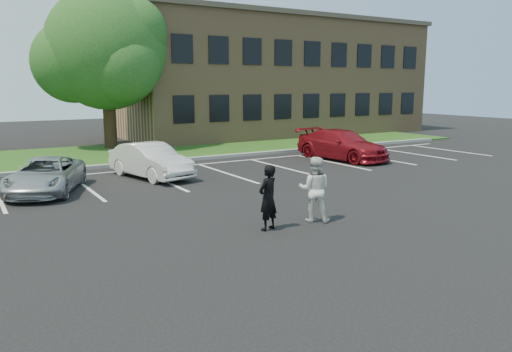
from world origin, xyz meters
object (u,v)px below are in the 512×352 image
Objects in this scene: man_black_suit at (268,198)px; car_red_compact at (342,145)px; tree at (107,52)px; car_white_sedan at (150,161)px; man_white_shirt at (315,189)px; car_silver_minivan at (45,175)px; office_building at (271,77)px.

car_red_compact is (9.55, 8.27, -0.11)m from man_black_suit.
tree is 2.14× the size of car_white_sedan.
car_white_sedan is (-0.09, 8.40, -0.15)m from man_black_suit.
car_red_compact is at bearing -14.06° from car_white_sedan.
man_white_shirt is 9.37m from car_silver_minivan.
tree is (-13.01, -3.49, 1.19)m from office_building.
office_building is 13.54× the size of man_black_suit.
car_silver_minivan is at bearing -142.06° from office_building.
car_silver_minivan is 4.05m from car_white_sedan.
man_white_shirt is at bearing 161.32° from man_black_suit.
car_white_sedan is at bearing -38.53° from man_white_shirt.
car_white_sedan is (-14.19, -13.34, -3.48)m from office_building.
tree reaches higher than man_white_shirt.
man_white_shirt is at bearing -92.66° from car_white_sedan.
man_black_suit is 8.60m from car_silver_minivan.
man_white_shirt is 0.41× the size of car_silver_minivan.
man_white_shirt is at bearing -30.12° from car_silver_minivan.
man_white_shirt is 0.42× the size of car_white_sedan.
man_black_suit is 0.95× the size of man_white_shirt.
car_white_sedan is (3.96, 0.81, 0.09)m from car_silver_minivan.
tree is 18.76m from man_white_shirt.
car_red_compact is (13.60, 0.68, 0.13)m from car_silver_minivan.
car_white_sedan is at bearing -136.77° from office_building.
man_black_suit is 1.48m from man_white_shirt.
man_black_suit reaches higher than car_red_compact.
car_red_compact is at bearing -159.00° from man_black_suit.
tree is at bearing 87.93° from car_silver_minivan.
tree is 1.78× the size of car_red_compact.
office_building reaches higher than man_white_shirt.
office_building is at bearing 15.02° from tree.
car_red_compact is at bearing -108.66° from office_building.
tree is 18.83m from man_black_suit.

